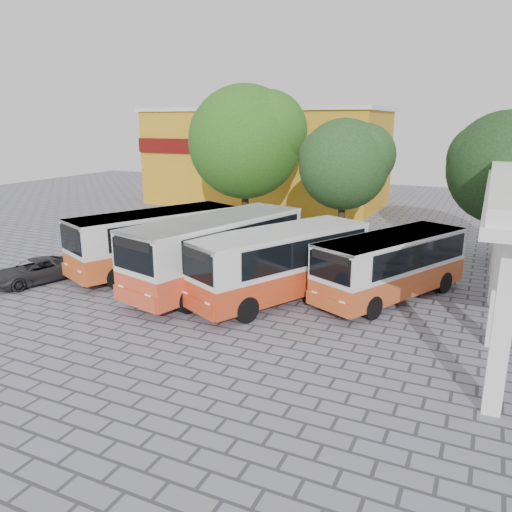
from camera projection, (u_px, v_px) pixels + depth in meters
The scene contains 10 objects.
ground at pixel (255, 325), 18.15m from camera, with size 90.00×90.00×0.00m, color slate.
shophouse_block at pixel (267, 157), 44.30m from camera, with size 20.40×10.40×8.30m.
bus_far_left at pixel (155, 238), 24.22m from camera, with size 5.65×8.84×2.97m.
bus_centre_left at pixel (217, 248), 21.69m from camera, with size 4.87×9.33×3.18m.
bus_centre_right at pixel (280, 260), 20.39m from camera, with size 5.77×8.74×2.93m.
bus_far_right at pixel (392, 263), 20.52m from camera, with size 5.33×8.06×2.70m.
tree_left at pixel (246, 138), 33.15m from camera, with size 7.90×7.52×9.62m.
tree_middle at pixel (345, 162), 28.42m from camera, with size 5.44×5.18×7.40m.
tree_right at pixel (508, 164), 25.41m from camera, with size 6.10×5.81×7.79m.
parked_car at pixel (35, 271), 22.89m from camera, with size 1.81×3.93×1.09m, color #232326.
Camera 1 is at (7.19, -15.26, 7.17)m, focal length 35.00 mm.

